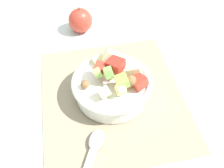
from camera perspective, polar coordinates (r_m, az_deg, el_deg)
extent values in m
plane|color=silver|center=(0.68, 0.08, -2.99)|extent=(2.40, 2.40, 0.00)
cube|color=gray|center=(0.68, 0.08, -2.83)|extent=(0.42, 0.38, 0.01)
cylinder|color=white|center=(0.66, 0.00, -0.86)|extent=(0.20, 0.20, 0.05)
torus|color=white|center=(0.64, 0.00, 0.59)|extent=(0.21, 0.21, 0.02)
sphere|color=brown|center=(0.61, 4.31, 0.79)|extent=(0.04, 0.04, 0.04)
cube|color=beige|center=(0.64, 4.93, 3.28)|extent=(0.04, 0.05, 0.04)
cube|color=red|center=(0.63, 0.88, 4.43)|extent=(0.05, 0.05, 0.03)
cube|color=#93C160|center=(0.61, -0.84, 2.87)|extent=(0.03, 0.03, 0.03)
cube|color=beige|center=(0.66, -0.31, 6.08)|extent=(0.05, 0.06, 0.06)
cube|color=beige|center=(0.59, -1.70, -1.91)|extent=(0.03, 0.04, 0.04)
sphere|color=brown|center=(0.62, -6.21, -0.19)|extent=(0.03, 0.03, 0.03)
cube|color=#BC3828|center=(0.63, -2.69, 3.81)|extent=(0.04, 0.04, 0.02)
cube|color=#BC3828|center=(0.62, 6.16, 0.52)|extent=(0.05, 0.05, 0.04)
cube|color=#A3CC6B|center=(0.62, -3.26, 2.51)|extent=(0.02, 0.03, 0.03)
cube|color=beige|center=(0.69, -3.21, 5.22)|extent=(0.04, 0.04, 0.03)
cube|color=#E5D684|center=(0.59, 1.98, -1.20)|extent=(0.03, 0.03, 0.03)
cube|color=#8CB74C|center=(0.60, 2.26, 0.62)|extent=(0.04, 0.04, 0.03)
ellipsoid|color=#B7B7BC|center=(0.60, -3.54, -12.61)|extent=(0.07, 0.06, 0.01)
sphere|color=#BC3828|center=(0.88, -7.26, 14.24)|extent=(0.08, 0.08, 0.08)
cylinder|color=brown|center=(0.85, -7.57, 16.85)|extent=(0.00, 0.00, 0.01)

